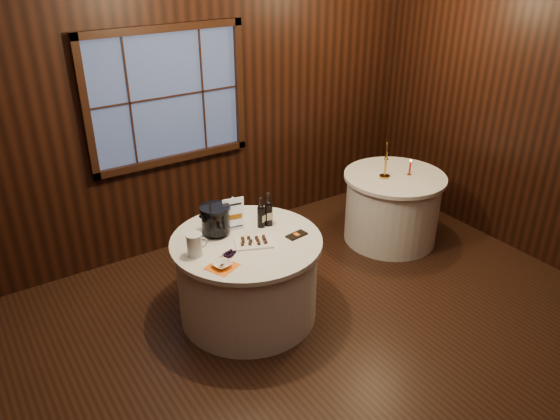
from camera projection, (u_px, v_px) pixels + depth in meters
ground at (315, 381)px, 4.17m from camera, size 6.00×6.00×0.00m
back_wall at (167, 107)px, 5.31m from camera, size 6.00×0.10×3.00m
main_table at (248, 277)px, 4.74m from camera, size 1.28×1.28×0.77m
side_table at (392, 207)px, 5.94m from camera, size 1.08×1.08×0.77m
sign_stand at (234, 218)px, 4.69m from camera, size 0.18×0.12×0.30m
port_bottle_left at (261, 214)px, 4.71m from camera, size 0.07×0.08×0.28m
port_bottle_right at (268, 211)px, 4.73m from camera, size 0.07×0.08×0.31m
ice_bucket at (215, 220)px, 4.58m from camera, size 0.26×0.26×0.26m
chocolate_plate at (254, 242)px, 4.49m from camera, size 0.36×0.31×0.04m
chocolate_box at (297, 235)px, 4.61m from camera, size 0.19×0.11×0.02m
grape_bunch at (230, 254)px, 4.32m from camera, size 0.19×0.09×0.04m
glass_pitcher at (195, 244)px, 4.30m from camera, size 0.17×0.13×0.19m
orange_napkin at (222, 267)px, 4.19m from camera, size 0.27×0.27×0.00m
cracker_bowl at (222, 265)px, 4.18m from camera, size 0.17×0.17×0.04m
brass_candlestick at (386, 165)px, 5.65m from camera, size 0.11×0.11×0.40m
red_candle at (410, 169)px, 5.74m from camera, size 0.05×0.05×0.18m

